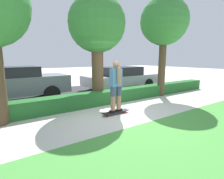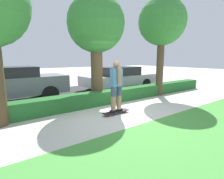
{
  "view_description": "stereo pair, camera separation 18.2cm",
  "coord_description": "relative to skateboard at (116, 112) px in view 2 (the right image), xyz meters",
  "views": [
    {
      "loc": [
        -3.57,
        -4.48,
        1.89
      ],
      "look_at": [
        -0.08,
        0.6,
        0.78
      ],
      "focal_mm": 28.0,
      "sensor_mm": 36.0,
      "label": 1
    },
    {
      "loc": [
        -3.72,
        -4.38,
        1.89
      ],
      "look_at": [
        -0.08,
        0.6,
        0.78
      ],
      "focal_mm": 28.0,
      "sensor_mm": 36.0,
      "label": 2
    }
  ],
  "objects": [
    {
      "name": "hedge_row",
      "position": [
        0.21,
        1.42,
        0.19
      ],
      "size": [
        14.1,
        0.6,
        0.54
      ],
      "color": "#236028",
      "rests_on": "ground_plane"
    },
    {
      "name": "parked_car_front",
      "position": [
        -2.76,
        3.82,
        0.75
      ],
      "size": [
        4.72,
        1.92,
        1.54
      ],
      "rotation": [
        0.0,
        0.0,
        0.04
      ],
      "color": "slate",
      "rests_on": "ground_plane"
    },
    {
      "name": "parked_car_middle",
      "position": [
        3.19,
        3.93,
        0.65
      ],
      "size": [
        4.78,
        2.14,
        1.37
      ],
      "rotation": [
        0.0,
        0.0,
        0.03
      ],
      "color": "#B7B7BC",
      "rests_on": "ground_plane"
    },
    {
      "name": "tree_mid",
      "position": [
        0.28,
        1.7,
        3.09
      ],
      "size": [
        2.3,
        2.3,
        4.41
      ],
      "color": "brown",
      "rests_on": "ground_plane"
    },
    {
      "name": "ground_plane",
      "position": [
        0.21,
        -0.18,
        -0.08
      ],
      "size": [
        60.0,
        60.0,
        0.0
      ],
      "primitive_type": "plane",
      "color": "beige"
    },
    {
      "name": "grass_lawn_strip",
      "position": [
        0.21,
        -3.18,
        -0.07
      ],
      "size": [
        14.1,
        4.0,
        0.01
      ],
      "color": "#47933D",
      "rests_on": "ground_plane"
    },
    {
      "name": "street_asphalt",
      "position": [
        0.21,
        4.02,
        -0.07
      ],
      "size": [
        14.1,
        5.0,
        0.01
      ],
      "color": "#2D2D30",
      "rests_on": "ground_plane"
    },
    {
      "name": "skateboard",
      "position": [
        0.0,
        0.0,
        0.0
      ],
      "size": [
        1.01,
        0.24,
        0.09
      ],
      "color": "black",
      "rests_on": "ground_plane"
    },
    {
      "name": "tree_far",
      "position": [
        3.7,
        1.2,
        3.51
      ],
      "size": [
        2.29,
        2.29,
        4.8
      ],
      "color": "brown",
      "rests_on": "ground_plane"
    },
    {
      "name": "skater_person",
      "position": [
        -0.0,
        0.0,
        0.94
      ],
      "size": [
        0.5,
        0.44,
        1.72
      ],
      "color": "black",
      "rests_on": "skateboard"
    }
  ]
}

